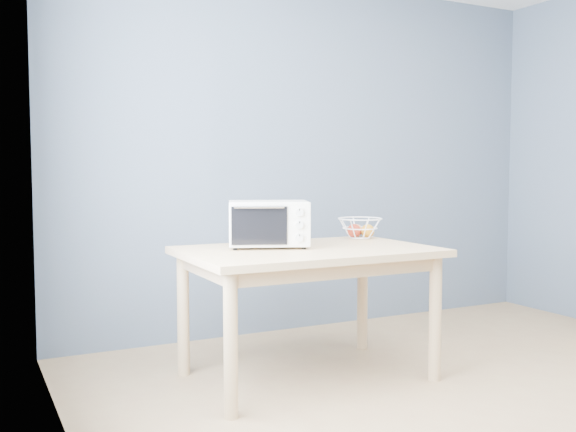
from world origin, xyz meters
name	(u,v)px	position (x,y,z in m)	size (l,w,h in m)	color
room	(564,146)	(0.00, 0.00, 1.30)	(4.01, 4.51, 2.61)	tan
dining_table	(308,266)	(-0.64, 1.19, 0.65)	(1.40, 0.90, 0.75)	tan
toaster_oven	(265,223)	(-0.84, 1.33, 0.89)	(0.53, 0.45, 0.27)	white
fruit_basket	(359,228)	(-0.09, 1.49, 0.82)	(0.35, 0.35, 0.13)	white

